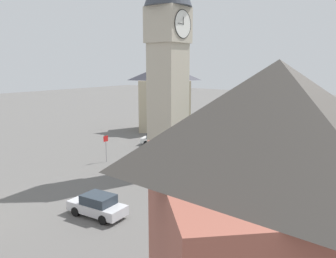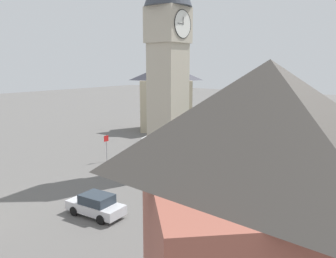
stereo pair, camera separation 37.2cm
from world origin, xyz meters
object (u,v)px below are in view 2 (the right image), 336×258
at_px(car_red_corner, 158,139).
at_px(building_terrace_right, 261,231).
at_px(road_sign, 106,144).
at_px(car_white_side, 285,175).
at_px(car_blue_kerb, 207,189).
at_px(pedestrian, 225,172).
at_px(car_silver_kerb, 96,205).
at_px(tree, 238,120).
at_px(clock_tower, 168,36).
at_px(building_shop_left, 166,97).

relative_size(car_red_corner, building_terrace_right, 0.42).
relative_size(car_red_corner, road_sign, 1.59).
height_order(car_white_side, road_sign, road_sign).
height_order(car_red_corner, road_sign, road_sign).
height_order(car_blue_kerb, pedestrian, pedestrian).
xyz_separation_m(building_terrace_right, road_sign, (-14.84, -23.13, -3.35)).
bearing_deg(car_silver_kerb, car_white_side, 151.33).
bearing_deg(tree, car_blue_kerb, 15.42).
height_order(car_red_corner, tree, tree).
relative_size(car_red_corner, pedestrian, 2.63).
relative_size(clock_tower, building_shop_left, 2.14).
bearing_deg(building_shop_left, pedestrian, 49.49).
bearing_deg(tree, building_shop_left, -119.73).
xyz_separation_m(clock_tower, car_silver_kerb, (11.03, 2.34, -11.90)).
relative_size(car_red_corner, car_white_side, 1.00).
relative_size(car_silver_kerb, building_terrace_right, 0.40).
bearing_deg(car_red_corner, clock_tower, 44.30).
distance_m(car_blue_kerb, tree, 11.73).
height_order(car_blue_kerb, tree, tree).
bearing_deg(clock_tower, car_red_corner, -135.70).
relative_size(car_blue_kerb, car_red_corner, 0.93).
xyz_separation_m(pedestrian, tree, (-6.85, -2.39, 3.40)).
height_order(tree, building_shop_left, building_shop_left).
height_order(car_red_corner, building_terrace_right, building_terrace_right).
height_order(clock_tower, car_white_side, clock_tower).
relative_size(clock_tower, tree, 2.94).
bearing_deg(road_sign, clock_tower, 101.70).
bearing_deg(road_sign, car_blue_kerb, 80.37).
xyz_separation_m(car_silver_kerb, building_terrace_right, (5.27, 13.76, 4.49)).
bearing_deg(road_sign, tree, 128.01).
relative_size(clock_tower, building_terrace_right, 2.02).
xyz_separation_m(clock_tower, road_sign, (1.46, -7.03, -10.76)).
xyz_separation_m(car_blue_kerb, pedestrian, (-3.90, -0.58, 0.25)).
bearing_deg(car_white_side, pedestrian, -51.73).
xyz_separation_m(car_white_side, building_shop_left, (-13.35, -23.45, 4.39)).
bearing_deg(car_red_corner, car_silver_kerb, 27.82).
relative_size(pedestrian, tree, 0.23).
distance_m(car_blue_kerb, building_terrace_right, 16.28).
bearing_deg(car_white_side, car_silver_kerb, -28.67).
bearing_deg(car_silver_kerb, building_shop_left, -150.61).
relative_size(car_silver_kerb, car_red_corner, 0.96).
height_order(pedestrian, tree, tree).
distance_m(clock_tower, car_white_side, 16.01).
bearing_deg(tree, road_sign, -51.99).
xyz_separation_m(clock_tower, car_red_corner, (-7.76, -7.57, -11.90)).
distance_m(tree, building_shop_left, 19.59).
bearing_deg(tree, clock_tower, -28.23).
bearing_deg(car_silver_kerb, car_blue_kerb, 148.96).
bearing_deg(tree, car_red_corner, -94.02).
xyz_separation_m(car_white_side, building_terrace_right, (19.62, 5.91, 4.49)).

